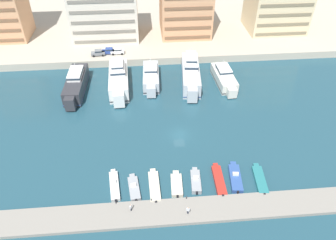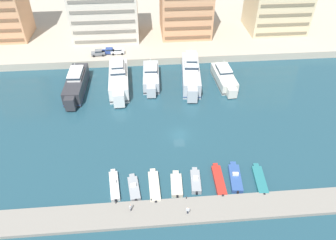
{
  "view_description": "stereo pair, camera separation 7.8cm",
  "coord_description": "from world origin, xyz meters",
  "px_view_note": "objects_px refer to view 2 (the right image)",
  "views": [
    {
      "loc": [
        -7.32,
        -55.0,
        49.03
      ],
      "look_at": [
        -2.38,
        2.46,
        2.5
      ],
      "focal_mm": 35.0,
      "sensor_mm": 36.0,
      "label": 1
    },
    {
      "loc": [
        -7.24,
        -55.0,
        49.03
      ],
      "look_at": [
        -2.38,
        2.46,
        2.5
      ],
      "focal_mm": 35.0,
      "sensor_mm": 36.0,
      "label": 2
    }
  ],
  "objects_px": {
    "motorboat_cream_center_left": "(176,184)",
    "motorboat_teal_right": "(260,179)",
    "motorboat_cream_mid_left": "(154,186)",
    "motorboat_red_center_right": "(219,180)",
    "yacht_charcoal_far_left": "(76,84)",
    "yacht_silver_mid_left": "(151,77)",
    "motorboat_grey_left": "(134,188)",
    "motorboat_white_far_left": "(114,185)",
    "yacht_ivory_center": "(224,78)",
    "pedestrian_near_edge": "(131,207)",
    "yacht_silver_center_left": "(191,73)",
    "car_white_mid_left": "(118,51)",
    "yacht_white_left": "(119,79)",
    "car_blue_left": "(109,51)",
    "motorboat_blue_mid_right": "(235,178)",
    "motorboat_grey_center": "(196,181)",
    "car_grey_far_left": "(98,52)"
  },
  "relations": [
    {
      "from": "motorboat_cream_center_left",
      "to": "motorboat_teal_right",
      "type": "bearing_deg",
      "value": -0.22
    },
    {
      "from": "motorboat_cream_mid_left",
      "to": "motorboat_red_center_right",
      "type": "distance_m",
      "value": 12.49
    },
    {
      "from": "yacht_charcoal_far_left",
      "to": "yacht_silver_mid_left",
      "type": "height_order",
      "value": "yacht_charcoal_far_left"
    },
    {
      "from": "motorboat_grey_left",
      "to": "motorboat_white_far_left",
      "type": "bearing_deg",
      "value": 166.9
    },
    {
      "from": "yacht_ivory_center",
      "to": "pedestrian_near_edge",
      "type": "distance_m",
      "value": 47.92
    },
    {
      "from": "yacht_silver_center_left",
      "to": "car_white_mid_left",
      "type": "xyz_separation_m",
      "value": [
        -20.42,
        13.87,
        0.47
      ]
    },
    {
      "from": "motorboat_white_far_left",
      "to": "motorboat_cream_center_left",
      "type": "height_order",
      "value": "motorboat_white_far_left"
    },
    {
      "from": "yacht_silver_mid_left",
      "to": "pedestrian_near_edge",
      "type": "xyz_separation_m",
      "value": [
        -5.4,
        -42.47,
        -0.23
      ]
    },
    {
      "from": "motorboat_red_center_right",
      "to": "yacht_ivory_center",
      "type": "bearing_deg",
      "value": 76.06
    },
    {
      "from": "yacht_silver_center_left",
      "to": "motorboat_cream_mid_left",
      "type": "xyz_separation_m",
      "value": [
        -12.05,
        -36.85,
        -2.3
      ]
    },
    {
      "from": "yacht_white_left",
      "to": "yacht_silver_mid_left",
      "type": "relative_size",
      "value": 1.23
    },
    {
      "from": "motorboat_white_far_left",
      "to": "car_blue_left",
      "type": "xyz_separation_m",
      "value": [
        -3.44,
        50.17,
        2.78
      ]
    },
    {
      "from": "motorboat_blue_mid_right",
      "to": "yacht_silver_mid_left",
      "type": "bearing_deg",
      "value": 112.01
    },
    {
      "from": "yacht_silver_center_left",
      "to": "car_white_mid_left",
      "type": "height_order",
      "value": "yacht_silver_center_left"
    },
    {
      "from": "yacht_charcoal_far_left",
      "to": "motorboat_grey_left",
      "type": "height_order",
      "value": "yacht_charcoal_far_left"
    },
    {
      "from": "yacht_silver_center_left",
      "to": "motorboat_white_far_left",
      "type": "bearing_deg",
      "value": -118.54
    },
    {
      "from": "motorboat_cream_center_left",
      "to": "car_blue_left",
      "type": "distance_m",
      "value": 53.26
    },
    {
      "from": "motorboat_cream_mid_left",
      "to": "motorboat_grey_left",
      "type": "bearing_deg",
      "value": -179.5
    },
    {
      "from": "yacht_silver_center_left",
      "to": "motorboat_grey_center",
      "type": "distance_m",
      "value": 36.64
    },
    {
      "from": "motorboat_cream_center_left",
      "to": "yacht_charcoal_far_left",
      "type": "bearing_deg",
      "value": 123.64
    },
    {
      "from": "motorboat_cream_mid_left",
      "to": "car_white_mid_left",
      "type": "height_order",
      "value": "car_white_mid_left"
    },
    {
      "from": "motorboat_grey_left",
      "to": "pedestrian_near_edge",
      "type": "distance_m",
      "value": 5.49
    },
    {
      "from": "motorboat_grey_center",
      "to": "car_blue_left",
      "type": "bearing_deg",
      "value": 110.58
    },
    {
      "from": "motorboat_teal_right",
      "to": "car_blue_left",
      "type": "relative_size",
      "value": 1.95
    },
    {
      "from": "yacht_white_left",
      "to": "motorboat_grey_center",
      "type": "bearing_deg",
      "value": -65.94
    },
    {
      "from": "yacht_silver_mid_left",
      "to": "yacht_silver_center_left",
      "type": "relative_size",
      "value": 0.73
    },
    {
      "from": "motorboat_white_far_left",
      "to": "motorboat_cream_center_left",
      "type": "xyz_separation_m",
      "value": [
        11.78,
        -0.8,
        0.02
      ]
    },
    {
      "from": "yacht_charcoal_far_left",
      "to": "motorboat_grey_center",
      "type": "bearing_deg",
      "value": -51.91
    },
    {
      "from": "motorboat_white_far_left",
      "to": "motorboat_blue_mid_right",
      "type": "relative_size",
      "value": 1.0
    },
    {
      "from": "yacht_charcoal_far_left",
      "to": "yacht_ivory_center",
      "type": "bearing_deg",
      "value": 0.74
    },
    {
      "from": "motorboat_teal_right",
      "to": "motorboat_blue_mid_right",
      "type": "bearing_deg",
      "value": 170.5
    },
    {
      "from": "pedestrian_near_edge",
      "to": "motorboat_teal_right",
      "type": "bearing_deg",
      "value": 12.11
    },
    {
      "from": "motorboat_cream_mid_left",
      "to": "pedestrian_near_edge",
      "type": "xyz_separation_m",
      "value": [
        -4.32,
        -5.35,
        1.26
      ]
    },
    {
      "from": "car_grey_far_left",
      "to": "car_white_mid_left",
      "type": "bearing_deg",
      "value": 5.78
    },
    {
      "from": "yacht_white_left",
      "to": "yacht_ivory_center",
      "type": "distance_m",
      "value": 28.77
    },
    {
      "from": "yacht_silver_mid_left",
      "to": "motorboat_blue_mid_right",
      "type": "xyz_separation_m",
      "value": [
        14.71,
        -36.38,
        -1.45
      ]
    },
    {
      "from": "motorboat_blue_mid_right",
      "to": "motorboat_teal_right",
      "type": "bearing_deg",
      "value": -9.5
    },
    {
      "from": "motorboat_white_far_left",
      "to": "motorboat_cream_center_left",
      "type": "distance_m",
      "value": 11.8
    },
    {
      "from": "car_white_mid_left",
      "to": "yacht_white_left",
      "type": "bearing_deg",
      "value": -87.2
    },
    {
      "from": "motorboat_white_far_left",
      "to": "yacht_charcoal_far_left",
      "type": "bearing_deg",
      "value": 108.46
    },
    {
      "from": "yacht_charcoal_far_left",
      "to": "motorboat_teal_right",
      "type": "distance_m",
      "value": 52.51
    },
    {
      "from": "motorboat_red_center_right",
      "to": "motorboat_blue_mid_right",
      "type": "relative_size",
      "value": 1.06
    },
    {
      "from": "motorboat_cream_center_left",
      "to": "car_blue_left",
      "type": "height_order",
      "value": "car_blue_left"
    },
    {
      "from": "yacht_charcoal_far_left",
      "to": "car_blue_left",
      "type": "height_order",
      "value": "yacht_charcoal_far_left"
    },
    {
      "from": "yacht_white_left",
      "to": "car_blue_left",
      "type": "relative_size",
      "value": 4.68
    },
    {
      "from": "yacht_ivory_center",
      "to": "pedestrian_near_edge",
      "type": "xyz_separation_m",
      "value": [
        -25.45,
        -40.6,
        -0.02
      ]
    },
    {
      "from": "yacht_silver_center_left",
      "to": "yacht_ivory_center",
      "type": "relative_size",
      "value": 1.35
    },
    {
      "from": "car_blue_left",
      "to": "car_grey_far_left",
      "type": "bearing_deg",
      "value": -164.74
    },
    {
      "from": "motorboat_grey_left",
      "to": "pedestrian_near_edge",
      "type": "relative_size",
      "value": 3.88
    },
    {
      "from": "motorboat_teal_right",
      "to": "pedestrian_near_edge",
      "type": "distance_m",
      "value": 25.36
    }
  ]
}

